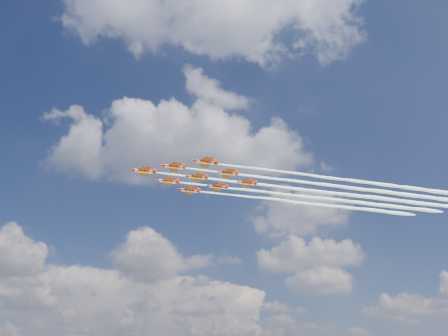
{
  "coord_description": "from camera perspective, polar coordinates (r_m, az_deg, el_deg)",
  "views": [
    {
      "loc": [
        11.23,
        -156.81,
        4.0
      ],
      "look_at": [
        4.06,
        -2.62,
        77.21
      ],
      "focal_mm": 35.0,
      "sensor_mm": 36.0,
      "label": 1
    }
  ],
  "objects": [
    {
      "name": "jet_row2_starb",
      "position": [
        193.99,
        9.55,
        -3.59
      ],
      "size": [
        115.0,
        42.36,
        2.56
      ],
      "rotation": [
        0.0,
        0.0,
        0.33
      ],
      "color": "#BA200A"
    },
    {
      "name": "jet_tail",
      "position": [
        203.37,
        18.42,
        -3.64
      ],
      "size": [
        115.0,
        42.36,
        2.56
      ],
      "rotation": [
        0.0,
        0.0,
        0.33
      ],
      "color": "#BA200A"
    },
    {
      "name": "jet_row4_port",
      "position": [
        192.33,
        16.98,
        -2.61
      ],
      "size": [
        115.0,
        42.36,
        2.56
      ],
      "rotation": [
        0.0,
        0.0,
        0.33
      ],
      "color": "#BA200A"
    },
    {
      "name": "jet_row4_starb",
      "position": [
        203.49,
        14.88,
        -4.12
      ],
      "size": [
        115.0,
        42.36,
        2.56
      ],
      "rotation": [
        0.0,
        0.0,
        0.33
      ],
      "color": "#BA200A"
    },
    {
      "name": "jet_row2_port",
      "position": [
        182.26,
        11.43,
        -1.97
      ],
      "size": [
        115.0,
        42.36,
        2.56
      ],
      "rotation": [
        0.0,
        0.0,
        0.33
      ],
      "color": "#BA200A"
    },
    {
      "name": "jet_lead",
      "position": [
        183.89,
        7.54,
        -2.49
      ],
      "size": [
        115.0,
        42.36,
        2.56
      ],
      "rotation": [
        0.0,
        0.0,
        0.33
      ],
      "color": "#BA200A"
    },
    {
      "name": "jet_row3_centre",
      "position": [
        192.75,
        13.25,
        -3.11
      ],
      "size": [
        115.0,
        42.36,
        2.56
      ],
      "rotation": [
        0.0,
        0.0,
        0.33
      ],
      "color": "#BA200A"
    },
    {
      "name": "jet_row3_starb",
      "position": [
        204.38,
        11.37,
        -4.58
      ],
      "size": [
        115.0,
        42.36,
        2.56
      ],
      "rotation": [
        0.0,
        0.0,
        0.33
      ],
      "color": "#BA200A"
    },
    {
      "name": "jet_row3_port",
      "position": [
        181.5,
        15.36,
        -1.45
      ],
      "size": [
        115.0,
        42.36,
        2.56
      ],
      "rotation": [
        0.0,
        0.0,
        0.33
      ],
      "color": "#BA200A"
    }
  ]
}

